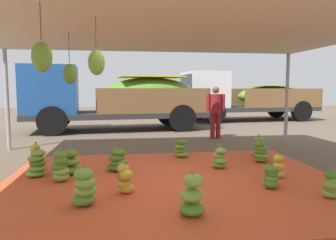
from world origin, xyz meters
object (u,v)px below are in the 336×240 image
object	(u,v)px
banana_bunch_7	(117,161)
banana_bunch_10	(60,167)
cargo_truck_main	(114,97)
cargo_truck_far	(244,97)
banana_bunch_0	(278,167)
banana_bunch_6	(220,159)
banana_bunch_1	(271,177)
banana_bunch_4	(37,164)
banana_bunch_8	(181,149)
banana_bunch_5	(259,147)
banana_bunch_14	(261,152)
banana_bunch_3	(125,179)
worker_0	(216,108)
banana_bunch_12	(36,159)
banana_bunch_13	(71,163)
banana_bunch_11	(84,188)
banana_bunch_2	(331,185)
banana_bunch_9	(192,197)

from	to	relation	value
banana_bunch_7	banana_bunch_10	size ratio (longest dim) A/B	0.89
banana_bunch_10	cargo_truck_main	world-z (taller)	cargo_truck_main
cargo_truck_main	cargo_truck_far	world-z (taller)	same
banana_bunch_0	banana_bunch_6	distance (m)	1.14
banana_bunch_1	banana_bunch_4	distance (m)	4.02
banana_bunch_8	cargo_truck_far	world-z (taller)	cargo_truck_far
banana_bunch_5	banana_bunch_7	size ratio (longest dim) A/B	1.00
banana_bunch_7	banana_bunch_8	world-z (taller)	banana_bunch_7
banana_bunch_14	cargo_truck_main	bearing A→B (deg)	119.10
banana_bunch_3	worker_0	xyz separation A→B (m)	(2.85, 4.97, 0.74)
banana_bunch_4	banana_bunch_12	world-z (taller)	banana_bunch_12
banana_bunch_8	banana_bunch_5	bearing A→B (deg)	-2.71
cargo_truck_far	banana_bunch_4	bearing A→B (deg)	-128.71
banana_bunch_8	cargo_truck_main	xyz separation A→B (m)	(-1.66, 5.15, 1.06)
banana_bunch_7	worker_0	bearing A→B (deg)	50.84
banana_bunch_1	banana_bunch_12	xyz separation A→B (m)	(-3.94, 1.55, 0.07)
banana_bunch_1	banana_bunch_3	world-z (taller)	banana_bunch_3
banana_bunch_0	banana_bunch_4	size ratio (longest dim) A/B	0.88
banana_bunch_0	banana_bunch_4	world-z (taller)	banana_bunch_4
banana_bunch_6	banana_bunch_7	bearing A→B (deg)	178.50
banana_bunch_8	banana_bunch_4	bearing A→B (deg)	-156.80
banana_bunch_1	banana_bunch_13	distance (m)	3.49
banana_bunch_6	banana_bunch_13	world-z (taller)	banana_bunch_13
banana_bunch_4	banana_bunch_12	size ratio (longest dim) A/B	0.95
banana_bunch_6	banana_bunch_12	bearing A→B (deg)	175.91
banana_bunch_1	banana_bunch_8	bearing A→B (deg)	112.92
cargo_truck_far	banana_bunch_14	bearing A→B (deg)	-109.07
banana_bunch_5	banana_bunch_7	distance (m)	3.40
banana_bunch_3	banana_bunch_8	bearing A→B (deg)	61.71
cargo_truck_main	banana_bunch_11	bearing A→B (deg)	-90.98
banana_bunch_2	cargo_truck_far	world-z (taller)	cargo_truck_far
banana_bunch_6	banana_bunch_11	xyz separation A→B (m)	(-2.38, -1.67, 0.05)
banana_bunch_14	banana_bunch_4	bearing A→B (deg)	-173.70
cargo_truck_main	worker_0	bearing A→B (deg)	-37.91
banana_bunch_1	banana_bunch_11	size ratio (longest dim) A/B	0.75
banana_bunch_3	banana_bunch_7	world-z (taller)	banana_bunch_3
banana_bunch_0	banana_bunch_1	size ratio (longest dim) A/B	1.13
cargo_truck_far	banana_bunch_12	bearing A→B (deg)	-130.19
banana_bunch_6	cargo_truck_far	bearing A→B (deg)	66.15
banana_bunch_3	cargo_truck_main	xyz separation A→B (m)	(-0.40, 7.51, 1.04)
banana_bunch_8	banana_bunch_9	distance (m)	3.32
banana_bunch_1	banana_bunch_10	bearing A→B (deg)	166.61
banana_bunch_10	cargo_truck_main	distance (m)	6.86
banana_bunch_5	worker_0	bearing A→B (deg)	95.65
banana_bunch_1	banana_bunch_12	size ratio (longest dim) A/B	0.73
banana_bunch_5	banana_bunch_6	bearing A→B (deg)	-141.36
banana_bunch_8	worker_0	xyz separation A→B (m)	(1.59, 2.62, 0.76)
cargo_truck_far	banana_bunch_6	bearing A→B (deg)	-113.85
banana_bunch_6	banana_bunch_9	bearing A→B (deg)	-115.16
banana_bunch_3	banana_bunch_9	distance (m)	1.25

